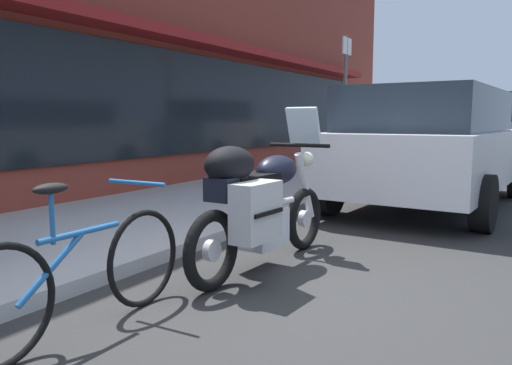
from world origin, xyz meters
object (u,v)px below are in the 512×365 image
(parking_sign_pole, at_px, (345,96))
(parked_minivan, at_px, (433,145))
(parked_bicycle, at_px, (81,274))
(touring_motorcycle, at_px, (259,201))
(parked_car_down_block, at_px, (495,130))

(parking_sign_pole, bearing_deg, parked_minivan, -132.43)
(parked_bicycle, relative_size, parked_minivan, 0.36)
(parked_minivan, height_order, parking_sign_pole, parking_sign_pole)
(touring_motorcycle, bearing_deg, parking_sign_pole, 13.82)
(touring_motorcycle, relative_size, parking_sign_pole, 0.75)
(parked_bicycle, bearing_deg, parking_sign_pole, 8.84)
(touring_motorcycle, bearing_deg, parked_car_down_block, -4.04)
(parking_sign_pole, xyz_separation_m, parked_car_down_block, (5.13, -2.24, -0.74))
(touring_motorcycle, xyz_separation_m, parked_bicycle, (-1.60, 0.29, -0.23))
(touring_motorcycle, height_order, parked_minivan, parked_minivan)
(parked_bicycle, distance_m, parking_sign_pole, 7.74)
(parked_bicycle, bearing_deg, touring_motorcycle, -10.13)
(parked_minivan, distance_m, parking_sign_pole, 2.88)
(touring_motorcycle, height_order, parked_bicycle, touring_motorcycle)
(touring_motorcycle, distance_m, parked_bicycle, 1.65)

